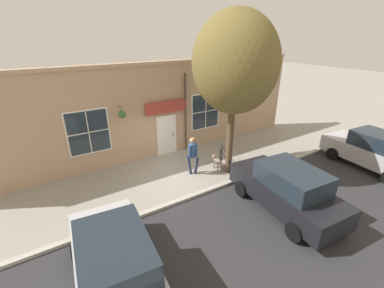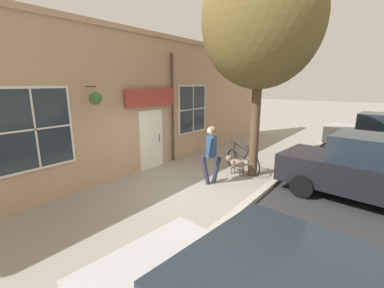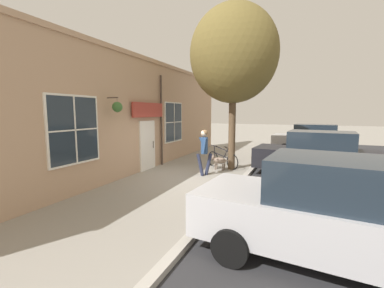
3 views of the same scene
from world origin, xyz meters
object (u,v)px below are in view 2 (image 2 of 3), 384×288
Objects in this scene: pedestrian_walking at (211,149)px; street_tree_by_curb at (261,25)px; parked_car_mid_block at (373,170)px; dog_on_leash at (236,163)px; leaning_bicycle at (243,161)px; parked_car_far_end at (384,134)px.

street_tree_by_curb is (0.65, 1.57, 3.64)m from pedestrian_walking.
parked_car_mid_block is (3.96, 1.43, -0.21)m from pedestrian_walking.
dog_on_leash is at bearing 81.07° from pedestrian_walking.
street_tree_by_curb is 4.26× the size of leaning_bicycle.
parked_car_far_end is at bearing 61.98° from pedestrian_walking.
parked_car_mid_block is at bearing 3.17° from dog_on_leash.
leaning_bicycle is (0.05, 0.41, -0.03)m from dog_on_leash.
pedestrian_walking is at bearing -118.02° from parked_car_far_end.
pedestrian_walking is 0.40× the size of parked_car_far_end.
dog_on_leash is 0.22× the size of parked_car_far_end.
street_tree_by_curb reaches higher than dog_on_leash.
pedestrian_walking is 1.12× the size of leaning_bicycle.
dog_on_leash is 0.41m from leaning_bicycle.
parked_car_far_end is at bearing 60.64° from street_tree_by_curb.
parked_car_far_end is at bearing 89.53° from parked_car_mid_block.
parked_car_far_end is at bearing 57.47° from leaning_bicycle.
street_tree_by_curb is 1.54× the size of parked_car_mid_block.
pedestrian_walking is at bearing -160.12° from parked_car_mid_block.
parked_car_mid_block is 1.00× the size of parked_car_far_end.
pedestrian_walking is 1.80m from leaning_bicycle.
parked_car_far_end reaches higher than dog_on_leash.
parked_car_far_end is (0.05, 6.10, 0.00)m from parked_car_mid_block.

